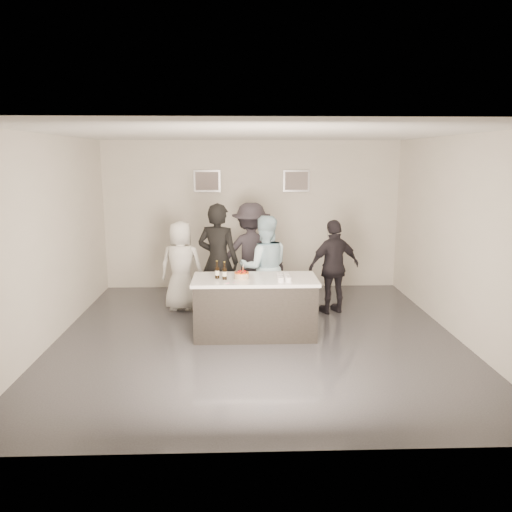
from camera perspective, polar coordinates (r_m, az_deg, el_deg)
name	(u,v)px	position (r m, az deg, el deg)	size (l,w,h in m)	color
floor	(257,337)	(7.65, 0.13, -9.22)	(6.00, 6.00, 0.00)	#3D3D42
ceiling	(257,133)	(7.17, 0.14, 13.85)	(6.00, 6.00, 0.00)	white
wall_back	(252,215)	(10.23, -0.48, 4.66)	(6.00, 0.04, 3.00)	silver
wall_front	(270,295)	(4.33, 1.58, -4.51)	(6.00, 0.04, 3.00)	silver
wall_left	(49,240)	(7.76, -22.61, 1.67)	(0.04, 6.00, 3.00)	silver
wall_right	(460,238)	(7.96, 22.29, 1.91)	(0.04, 6.00, 3.00)	silver
picture_left	(207,181)	(10.16, -5.61, 8.53)	(0.54, 0.04, 0.44)	#B2B2B7
picture_right	(296,181)	(10.21, 4.63, 8.55)	(0.54, 0.04, 0.44)	#B2B2B7
bar_counter	(255,307)	(7.58, -0.13, -5.82)	(1.86, 0.86, 0.90)	white
cake	(242,276)	(7.43, -1.65, -2.28)	(0.22, 0.22, 0.08)	orange
beer_bottle_a	(217,270)	(7.43, -4.47, -1.58)	(0.07, 0.07, 0.26)	black
beer_bottle_b	(225,271)	(7.35, -3.62, -1.70)	(0.07, 0.07, 0.26)	black
tumbler_cluster	(284,277)	(7.35, 3.19, -2.43)	(0.19, 0.40, 0.08)	orange
candles	(231,283)	(7.15, -2.90, -3.12)	(0.24, 0.08, 0.01)	pink
person_main_black	(218,261)	(8.32, -4.35, -0.60)	(0.71, 0.46, 1.94)	black
person_main_blue	(264,267)	(8.31, 0.97, -1.31)	(0.84, 0.66, 1.74)	#B5DDED
person_guest_left	(181,266)	(8.86, -8.54, -1.13)	(0.78, 0.50, 1.59)	silver
person_guest_right	(334,267)	(8.70, 8.90, -1.22)	(0.96, 0.40, 1.63)	black
person_guest_back	(251,253)	(9.17, -0.56, 0.30)	(1.20, 0.69, 1.87)	#2D2930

